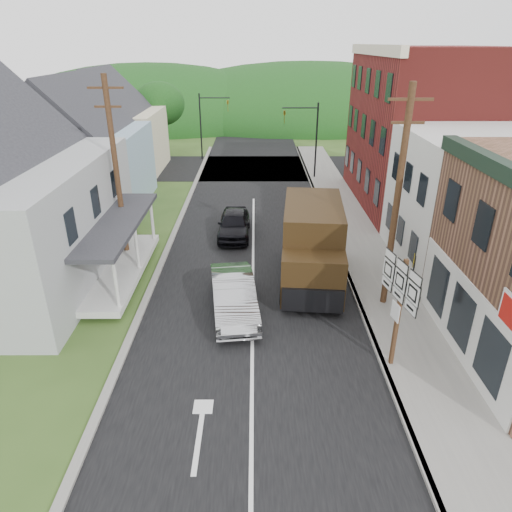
{
  "coord_description": "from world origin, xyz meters",
  "views": [
    {
      "loc": [
        0.11,
        -13.35,
        10.23
      ],
      "look_at": [
        0.14,
        3.72,
        2.2
      ],
      "focal_mm": 32.0,
      "sensor_mm": 36.0,
      "label": 1
    }
  ],
  "objects_px": {
    "silver_sedan": "(234,296)",
    "warning_sign": "(412,273)",
    "route_sign_cluster": "(399,299)",
    "delivery_van": "(312,245)",
    "dark_sedan": "(234,224)"
  },
  "relations": [
    {
      "from": "silver_sedan",
      "to": "warning_sign",
      "type": "distance_m",
      "value": 7.32
    },
    {
      "from": "warning_sign",
      "to": "route_sign_cluster",
      "type": "bearing_deg",
      "value": -93.36
    },
    {
      "from": "delivery_van",
      "to": "silver_sedan",
      "type": "bearing_deg",
      "value": -135.45
    },
    {
      "from": "dark_sedan",
      "to": "delivery_van",
      "type": "distance_m",
      "value": 6.76
    },
    {
      "from": "route_sign_cluster",
      "to": "warning_sign",
      "type": "height_order",
      "value": "route_sign_cluster"
    },
    {
      "from": "delivery_van",
      "to": "route_sign_cluster",
      "type": "xyz_separation_m",
      "value": [
        2.03,
        -6.34,
        0.9
      ]
    },
    {
      "from": "route_sign_cluster",
      "to": "warning_sign",
      "type": "distance_m",
      "value": 4.19
    },
    {
      "from": "delivery_van",
      "to": "warning_sign",
      "type": "height_order",
      "value": "delivery_van"
    },
    {
      "from": "silver_sedan",
      "to": "route_sign_cluster",
      "type": "height_order",
      "value": "route_sign_cluster"
    },
    {
      "from": "dark_sedan",
      "to": "warning_sign",
      "type": "bearing_deg",
      "value": -46.33
    },
    {
      "from": "dark_sedan",
      "to": "delivery_van",
      "type": "bearing_deg",
      "value": -54.44
    },
    {
      "from": "dark_sedan",
      "to": "warning_sign",
      "type": "relative_size",
      "value": 1.74
    },
    {
      "from": "silver_sedan",
      "to": "warning_sign",
      "type": "xyz_separation_m",
      "value": [
        7.26,
        0.2,
        0.95
      ]
    },
    {
      "from": "route_sign_cluster",
      "to": "silver_sedan",
      "type": "bearing_deg",
      "value": 136.24
    },
    {
      "from": "silver_sedan",
      "to": "delivery_van",
      "type": "distance_m",
      "value": 4.62
    }
  ]
}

